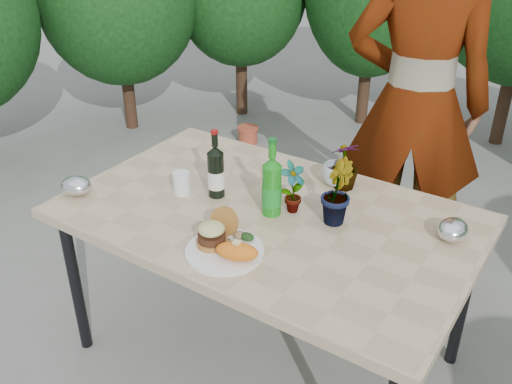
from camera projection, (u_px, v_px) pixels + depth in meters
The scene contains 18 objects.
ground at pixel (266, 352), 2.61m from camera, with size 80.00×80.00×0.00m, color slate.
patio_table at pixel (267, 225), 2.28m from camera, with size 1.60×1.00×0.75m.
shrub_hedge at pixel (458, 24), 3.22m from camera, with size 6.89×5.17×2.48m.
dinner_plate at pixel (225, 251), 2.00m from camera, with size 0.28×0.28×0.01m, color white.
burger_stack at pixel (215, 231), 2.02m from camera, with size 0.11×0.16×0.11m.
sweet_potato at pixel (237, 251), 1.94m from camera, with size 0.15×0.08×0.06m, color orange.
grilled_veg at pixel (244, 236), 2.05m from camera, with size 0.08×0.05×0.03m.
wine_bottle at pixel (216, 172), 2.31m from camera, with size 0.07×0.07×0.29m.
sparkling_water at pixel (272, 187), 2.19m from camera, with size 0.08×0.08×0.32m.
plastic_cup at pixel (182, 183), 2.36m from camera, with size 0.07×0.07×0.10m, color white.
seedling_left at pixel (293, 188), 2.20m from camera, with size 0.11×0.08×0.21m, color #2C581E.
seedling_mid at pixel (336, 192), 2.13m from camera, with size 0.14×0.11×0.25m, color #236121.
seedling_right at pixel (345, 165), 2.38m from camera, with size 0.12×0.12×0.21m, color #275C1F.
blue_bowl at pixel (336, 175), 2.43m from camera, with size 0.12×0.12×0.09m, color silver.
foil_packet_left at pixel (76, 186), 2.36m from camera, with size 0.13×0.11×0.08m, color silver.
foil_packet_right at pixel (453, 230), 2.07m from camera, with size 0.13×0.11×0.08m, color silver.
person at pixel (416, 105), 2.71m from camera, with size 0.70×0.46×1.91m, color #99674C.
terracotta_pot at pixel (248, 135), 4.61m from camera, with size 0.17×0.17×0.14m.
Camera 1 is at (1.03, -1.62, 1.92)m, focal length 40.00 mm.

